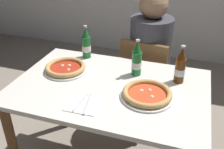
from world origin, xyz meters
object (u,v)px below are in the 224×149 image
at_px(beer_bottle_left, 180,67).
at_px(pizza_marinara_far, 66,68).
at_px(beer_bottle_center, 86,44).
at_px(dining_table_main, 110,100).
at_px(napkin_with_cutlery, 84,104).
at_px(diner_seated, 149,65).
at_px(beer_bottle_right, 137,60).
at_px(pizza_margherita_near, 147,94).
at_px(chair_behind_table, 146,78).

bearing_deg(beer_bottle_left, pizza_marinara_far, -172.60).
height_order(pizza_marinara_far, beer_bottle_center, beer_bottle_center).
height_order(dining_table_main, pizza_marinara_far, pizza_marinara_far).
height_order(pizza_marinara_far, napkin_with_cutlery, pizza_marinara_far).
bearing_deg(beer_bottle_center, napkin_with_cutlery, -68.33).
distance_m(dining_table_main, beer_bottle_left, 0.49).
xyz_separation_m(diner_seated, beer_bottle_right, (-0.01, -0.47, 0.27)).
distance_m(diner_seated, pizza_margherita_near, 0.75).
xyz_separation_m(dining_table_main, beer_bottle_right, (0.12, 0.19, 0.22)).
height_order(diner_seated, napkin_with_cutlery, diner_seated).
bearing_deg(napkin_with_cutlery, chair_behind_table, 77.19).
height_order(chair_behind_table, pizza_marinara_far, chair_behind_table).
distance_m(pizza_marinara_far, beer_bottle_right, 0.49).
height_order(pizza_margherita_near, beer_bottle_right, beer_bottle_right).
height_order(chair_behind_table, beer_bottle_center, beer_bottle_center).
relative_size(pizza_marinara_far, napkin_with_cutlery, 1.57).
height_order(beer_bottle_left, napkin_with_cutlery, beer_bottle_left).
distance_m(beer_bottle_left, beer_bottle_right, 0.28).
height_order(chair_behind_table, beer_bottle_left, beer_bottle_left).
bearing_deg(diner_seated, beer_bottle_right, -90.68).
bearing_deg(beer_bottle_left, beer_bottle_center, 167.92).
relative_size(chair_behind_table, diner_seated, 0.70).
bearing_deg(pizza_margherita_near, beer_bottle_left, 56.72).
bearing_deg(beer_bottle_left, chair_behind_table, 123.30).
distance_m(beer_bottle_left, napkin_with_cutlery, 0.63).
bearing_deg(beer_bottle_center, dining_table_main, -48.35).
bearing_deg(beer_bottle_left, diner_seated, 119.64).
bearing_deg(pizza_margherita_near, pizza_marinara_far, 166.85).
distance_m(chair_behind_table, napkin_with_cutlery, 0.90).
bearing_deg(beer_bottle_left, dining_table_main, -155.69).
xyz_separation_m(chair_behind_table, napkin_with_cutlery, (-0.19, -0.84, 0.27)).
bearing_deg(chair_behind_table, pizza_marinara_far, 56.18).
xyz_separation_m(beer_bottle_right, napkin_with_cutlery, (-0.19, -0.42, -0.10)).
bearing_deg(napkin_with_cutlery, pizza_marinara_far, 131.06).
distance_m(pizza_marinara_far, napkin_with_cutlery, 0.42).
relative_size(dining_table_main, pizza_marinara_far, 4.05).
height_order(beer_bottle_center, napkin_with_cutlery, beer_bottle_center).
relative_size(pizza_margherita_near, pizza_marinara_far, 1.05).
xyz_separation_m(beer_bottle_left, beer_bottle_right, (-0.28, 0.01, 0.00)).
bearing_deg(beer_bottle_right, dining_table_main, -123.29).
bearing_deg(pizza_marinara_far, beer_bottle_center, 78.19).
height_order(dining_table_main, beer_bottle_right, beer_bottle_right).
height_order(pizza_marinara_far, beer_bottle_right, beer_bottle_right).
relative_size(chair_behind_table, pizza_margherita_near, 2.73).
bearing_deg(pizza_margherita_near, beer_bottle_center, 144.61).
distance_m(chair_behind_table, pizza_margherita_near, 0.74).
bearing_deg(diner_seated, beer_bottle_center, -142.07).
bearing_deg(pizza_margherita_near, diner_seated, 99.37).
bearing_deg(beer_bottle_right, napkin_with_cutlery, -114.96).
xyz_separation_m(diner_seated, napkin_with_cutlery, (-0.20, -0.89, 0.17)).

